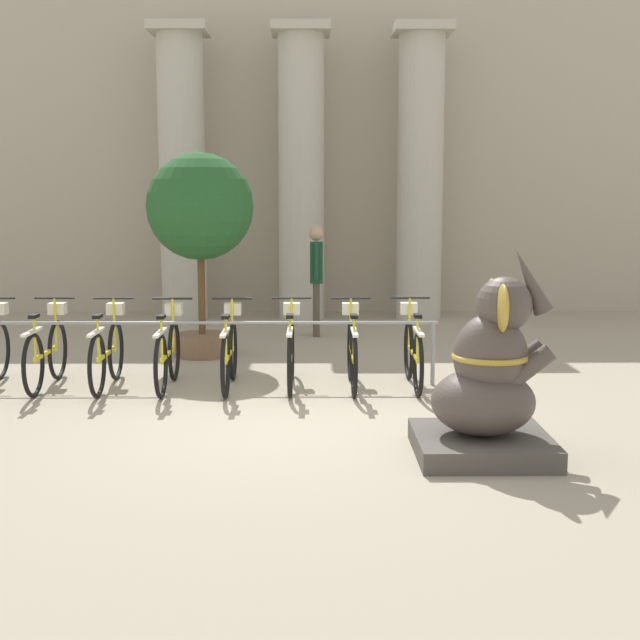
% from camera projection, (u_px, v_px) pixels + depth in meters
% --- Properties ---
extents(ground_plane, '(60.00, 60.00, 0.00)m').
position_uv_depth(ground_plane, '(294.00, 428.00, 8.66)').
color(ground_plane, '#9E937F').
extents(building_facade, '(20.00, 0.20, 6.00)m').
position_uv_depth(building_facade, '(302.00, 153.00, 16.74)').
color(building_facade, '#B2A893').
rests_on(building_facade, ground_plane).
extents(column_left, '(1.02, 1.02, 5.16)m').
position_uv_depth(column_left, '(182.00, 172.00, 15.78)').
color(column_left, '#BCB7A8').
rests_on(column_left, ground_plane).
extents(column_middle, '(1.02, 1.02, 5.16)m').
position_uv_depth(column_middle, '(301.00, 172.00, 15.80)').
color(column_middle, '#BCB7A8').
rests_on(column_middle, ground_plane).
extents(column_right, '(1.02, 1.02, 5.16)m').
position_uv_depth(column_right, '(420.00, 172.00, 15.83)').
color(column_right, '#BCB7A8').
rests_on(column_right, ground_plane).
extents(bike_rack, '(5.61, 0.05, 0.77)m').
position_uv_depth(bike_rack, '(200.00, 332.00, 10.48)').
color(bike_rack, gray).
rests_on(bike_rack, ground_plane).
extents(bicycle_1, '(0.48, 1.69, 1.02)m').
position_uv_depth(bicycle_1, '(47.00, 352.00, 10.42)').
color(bicycle_1, black).
rests_on(bicycle_1, ground_plane).
extents(bicycle_2, '(0.48, 1.69, 1.02)m').
position_uv_depth(bicycle_2, '(107.00, 352.00, 10.40)').
color(bicycle_2, black).
rests_on(bicycle_2, ground_plane).
extents(bicycle_3, '(0.48, 1.69, 1.02)m').
position_uv_depth(bicycle_3, '(168.00, 353.00, 10.37)').
color(bicycle_3, black).
rests_on(bicycle_3, ground_plane).
extents(bicycle_4, '(0.48, 1.69, 1.02)m').
position_uv_depth(bicycle_4, '(230.00, 353.00, 10.37)').
color(bicycle_4, black).
rests_on(bicycle_4, ground_plane).
extents(bicycle_5, '(0.48, 1.69, 1.02)m').
position_uv_depth(bicycle_5, '(291.00, 352.00, 10.42)').
color(bicycle_5, black).
rests_on(bicycle_5, ground_plane).
extents(bicycle_6, '(0.48, 1.69, 1.02)m').
position_uv_depth(bicycle_6, '(352.00, 352.00, 10.41)').
color(bicycle_6, black).
rests_on(bicycle_6, ground_plane).
extents(bicycle_7, '(0.48, 1.69, 1.02)m').
position_uv_depth(bicycle_7, '(413.00, 352.00, 10.43)').
color(bicycle_7, black).
rests_on(bicycle_7, ground_plane).
extents(elephant_statue, '(1.17, 1.17, 1.83)m').
position_uv_depth(elephant_statue, '(488.00, 386.00, 7.69)').
color(elephant_statue, '#4C4742').
rests_on(elephant_statue, ground_plane).
extents(person_pedestrian, '(0.23, 0.47, 1.74)m').
position_uv_depth(person_pedestrian, '(316.00, 270.00, 14.05)').
color(person_pedestrian, brown).
rests_on(person_pedestrian, ground_plane).
extents(potted_tree, '(1.47, 1.47, 2.82)m').
position_uv_depth(potted_tree, '(200.00, 215.00, 12.20)').
color(potted_tree, brown).
rests_on(potted_tree, ground_plane).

